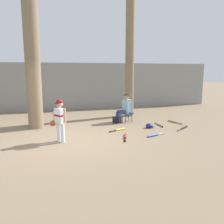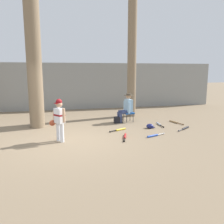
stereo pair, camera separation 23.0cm
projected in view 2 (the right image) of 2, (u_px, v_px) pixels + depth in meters
ground_plane at (69, 141)px, 7.16m from camera, size 60.00×60.00×0.00m
concrete_back_wall at (62, 86)px, 12.78m from camera, size 18.00×0.36×2.54m
tree_near_player at (35, 71)px, 8.53m from camera, size 0.90×0.90×5.15m
tree_behind_spectator at (132, 58)px, 10.64m from camera, size 0.66×0.66×6.12m
young_ballplayer at (59, 117)px, 6.98m from camera, size 0.51×0.51×1.31m
folding_stool at (128, 113)px, 9.77m from camera, size 0.45×0.45×0.41m
seated_spectator at (126, 107)px, 9.68m from camera, size 0.68×0.54×1.20m
handbag_beside_stool at (118, 120)px, 9.58m from camera, size 0.34×0.19×0.26m
bat_blue_youth at (154, 136)px, 7.62m from camera, size 0.72×0.32×0.07m
bat_yellow_trainer at (119, 130)px, 8.39m from camera, size 0.68×0.36×0.07m
bat_aluminum_silver at (159, 124)px, 9.22m from camera, size 0.13×0.76×0.07m
bat_black_composite at (185, 128)px, 8.59m from camera, size 0.71×0.52×0.07m
bat_wood_tan at (175, 122)px, 9.62m from camera, size 0.23×0.79×0.07m
bat_red_barrel at (125, 137)px, 7.50m from camera, size 0.34×0.80×0.07m
batting_helmet_navy at (150, 126)px, 8.71m from camera, size 0.32×0.24×0.18m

